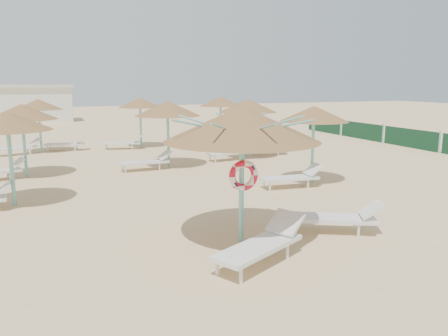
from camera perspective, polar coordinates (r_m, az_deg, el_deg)
name	(u,v)px	position (r m, az deg, el deg)	size (l,w,h in m)	color
ground	(252,246)	(9.39, 3.70, -10.17)	(120.00, 120.00, 0.00)	#D4B081
main_palapa	(242,124)	(9.08, 2.35, 5.73)	(3.28, 3.28, 2.94)	#6CBCB5
lounger_main_a	(263,243)	(8.50, 5.11, -9.74)	(2.26, 1.61, 0.80)	silver
lounger_main_b	(338,217)	(10.42, 14.66, -6.21)	(2.17, 1.56, 0.77)	silver
palapa_field	(155,110)	(18.99, -8.96, 7.55)	(13.77, 13.06, 2.69)	#6CBCB5
service_hut	(24,103)	(43.00, -24.69, 7.69)	(8.40, 4.40, 3.25)	silver
windbreak_fence	(411,138)	(25.35, 23.22, 3.58)	(0.08, 19.84, 1.10)	#174529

